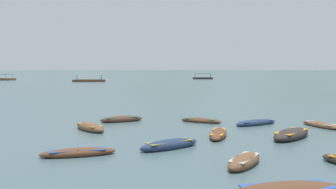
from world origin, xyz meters
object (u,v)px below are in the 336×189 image
Objects in this scene: rowboat_6 at (257,123)px; rowboat_10 at (321,125)px; rowboat_13 at (245,161)px; ferry_0 at (90,80)px; rowboat_11 at (79,153)px; rowboat_7 at (292,134)px; ferry_1 at (3,79)px; rowboat_0 at (91,127)px; rowboat_8 at (122,119)px; rowboat_4 at (170,145)px; rowboat_12 at (202,120)px; rowboat_9 at (219,134)px; ferry_2 at (203,78)px.

rowboat_10 is at bearing -11.26° from rowboat_6.
rowboat_13 is 106.11m from ferry_0.
rowboat_11 reaches higher than rowboat_10.
ferry_1 is (-72.58, 111.67, 0.22)m from rowboat_7.
rowboat_0 is 17.40m from rowboat_10.
rowboat_7 is 1.34× the size of rowboat_13.
ferry_1 is at bearing 156.57° from ferry_0.
rowboat_8 reaches higher than rowboat_6.
rowboat_0 is at bearing -169.49° from rowboat_6.
rowboat_4 is at bearing -44.93° from rowboat_0.
rowboat_10 is at bearing 31.54° from rowboat_4.
rowboat_11 is at bearing 167.68° from rowboat_13.
rowboat_6 is 4.44m from rowboat_12.
rowboat_0 reaches higher than rowboat_13.
rowboat_6 is 4.80m from rowboat_10.
rowboat_9 is at bearing 91.77° from rowboat_13.
rowboat_11 is 13.24m from rowboat_12.
rowboat_12 is (-4.24, 1.31, -0.02)m from rowboat_6.
ferry_0 is 0.99× the size of ferry_1.
ferry_2 reaches higher than rowboat_7.
ferry_2 is (20.52, 122.41, 0.24)m from rowboat_0.
rowboat_13 is at bearing -94.93° from ferry_2.
rowboat_0 is 0.91× the size of rowboat_11.
ferry_0 and ferry_1 have the same top height.
rowboat_0 is at bearing 98.04° from rowboat_11.
rowboat_13 is 0.36× the size of ferry_2.
rowboat_0 is 0.41× the size of ferry_2.
rowboat_4 reaches higher than rowboat_6.
rowboat_8 is 15.14m from rowboat_13.
rowboat_13 reaches higher than rowboat_10.
rowboat_7 reaches higher than rowboat_0.
ferry_0 is at bearing 105.36° from rowboat_4.
rowboat_4 is at bearing -148.46° from rowboat_10.
rowboat_8 is at bearing -99.03° from ferry_2.
rowboat_7 is 125.40m from ferry_2.
rowboat_0 is at bearing -113.02° from rowboat_8.
rowboat_4 is 128.98m from ferry_2.
rowboat_9 is at bearing -84.63° from rowboat_12.
rowboat_4 reaches higher than rowboat_13.
rowboat_4 is (5.73, -5.72, -0.01)m from rowboat_0.
rowboat_13 reaches higher than rowboat_9.
rowboat_13 is (-4.44, -6.32, -0.04)m from rowboat_7.
ferry_0 is (-34.87, 95.33, 0.22)m from rowboat_7.
rowboat_7 reaches higher than rowboat_6.
rowboat_13 reaches higher than rowboat_12.
rowboat_6 is at bearing -17.21° from rowboat_12.
rowboat_11 is at bearing -151.76° from rowboat_10.
ferry_1 is at bearing 125.38° from rowboat_10.
rowboat_11 is 102.34m from ferry_0.
rowboat_9 reaches higher than rowboat_11.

